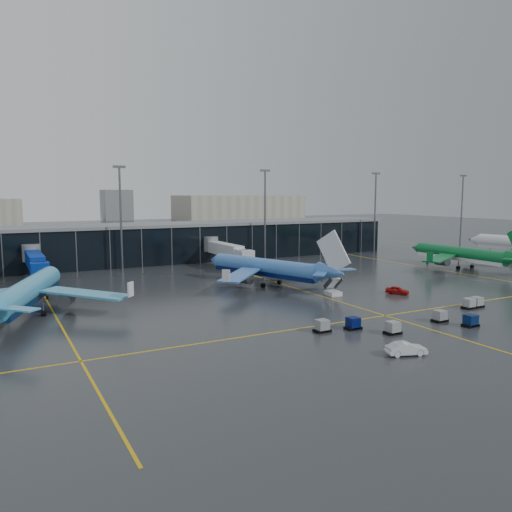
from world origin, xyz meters
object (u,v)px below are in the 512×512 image
airliner_arkefly (27,277)px  airliner_aer_lingus (460,246)px  service_van_white (406,349)px  airliner_klm_near (265,257)px  mobile_airstair (333,291)px  baggage_carts (421,317)px  service_van_red (397,290)px

airliner_arkefly → airliner_aer_lingus: size_ratio=1.04×
airliner_arkefly → service_van_white: bearing=-29.9°
airliner_klm_near → airliner_aer_lingus: bearing=-21.5°
mobile_airstair → service_van_white: size_ratio=0.73×
airliner_klm_near → baggage_carts: 38.34m
airliner_aer_lingus → service_van_white: (-63.51, -45.33, -4.88)m
service_van_red → airliner_arkefly: bearing=136.0°
mobile_airstair → airliner_klm_near: bearing=116.6°
airliner_arkefly → service_van_white: 57.02m
airliner_aer_lingus → service_van_red: bearing=-153.8°
airliner_arkefly → service_van_red: bearing=5.1°
airliner_arkefly → service_van_red: airliner_arkefly is taller
airliner_arkefly → airliner_aer_lingus: airliner_arkefly is taller
airliner_klm_near → mobile_airstair: 17.38m
airliner_arkefly → airliner_klm_near: (45.14, 5.02, -0.12)m
airliner_arkefly → mobile_airstair: (50.93, -10.59, -5.10)m
service_van_white → service_van_red: bearing=-24.3°
baggage_carts → mobile_airstair: 22.04m
airliner_arkefly → service_van_red: (62.20, -15.52, -5.14)m
baggage_carts → mobile_airstair: bearing=88.7°
airliner_klm_near → service_van_white: 48.80m
airliner_aer_lingus → mobile_airstair: size_ratio=10.69×
airliner_aer_lingus → airliner_arkefly: bearing=-177.4°
airliner_aer_lingus → mobile_airstair: 51.73m
mobile_airstair → service_van_white: bearing=-106.7°
airliner_arkefly → service_van_white: (37.24, -42.88, -5.09)m
airliner_aer_lingus → baggage_carts: airliner_aer_lingus is taller
airliner_arkefly → mobile_airstair: bearing=7.3°
airliner_arkefly → baggage_carts: bearing=-13.8°
airliner_aer_lingus → airliner_klm_near: bearing=178.6°
airliner_aer_lingus → service_van_white: size_ratio=7.77×
airliner_arkefly → airliner_klm_near: airliner_arkefly is taller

